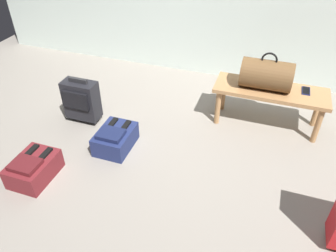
# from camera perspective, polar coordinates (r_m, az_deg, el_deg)

# --- Properties ---
(ground_plane) EXTENTS (6.60, 6.60, 0.00)m
(ground_plane) POSITION_cam_1_polar(r_m,az_deg,el_deg) (2.76, 4.08, -5.97)
(ground_plane) COLOR gray
(bench) EXTENTS (1.00, 0.36, 0.39)m
(bench) POSITION_cam_1_polar(r_m,az_deg,el_deg) (3.11, 17.38, 5.26)
(bench) COLOR #A87A4C
(bench) RESTS_ON ground
(duffel_bag_brown) EXTENTS (0.44, 0.26, 0.34)m
(duffel_bag_brown) POSITION_cam_1_polar(r_m,az_deg,el_deg) (3.02, 16.77, 8.57)
(duffel_bag_brown) COLOR brown
(duffel_bag_brown) RESTS_ON bench
(cell_phone) EXTENTS (0.07, 0.14, 0.01)m
(cell_phone) POSITION_cam_1_polar(r_m,az_deg,el_deg) (3.15, 22.90, 5.67)
(cell_phone) COLOR #191E4C
(cell_phone) RESTS_ON bench
(suitcase_small_charcoal) EXTENTS (0.32, 0.19, 0.46)m
(suitcase_small_charcoal) POSITION_cam_1_polar(r_m,az_deg,el_deg) (3.17, -14.87, 4.45)
(suitcase_small_charcoal) COLOR black
(suitcase_small_charcoal) RESTS_ON ground
(backpack_maroon) EXTENTS (0.28, 0.38, 0.21)m
(backpack_maroon) POSITION_cam_1_polar(r_m,az_deg,el_deg) (2.76, -22.38, -6.81)
(backpack_maroon) COLOR maroon
(backpack_maroon) RESTS_ON ground
(backpack_navy) EXTENTS (0.28, 0.38, 0.21)m
(backpack_navy) POSITION_cam_1_polar(r_m,az_deg,el_deg) (2.86, -9.17, -2.16)
(backpack_navy) COLOR navy
(backpack_navy) RESTS_ON ground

